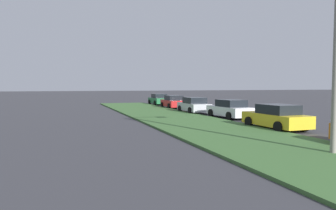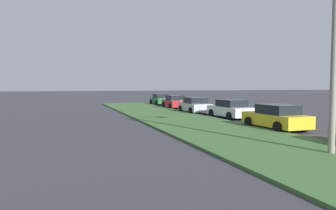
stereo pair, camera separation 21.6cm
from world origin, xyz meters
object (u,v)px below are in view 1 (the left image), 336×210
parked_car_yellow (276,117)px  parked_car_red (173,102)px  parked_car_green (159,99)px  parked_car_white (230,109)px  parked_car_silver (194,105)px

parked_car_yellow → parked_car_red: size_ratio=0.99×
parked_car_red → parked_car_green: size_ratio=1.01×
parked_car_red → parked_car_white: bearing=-175.6°
parked_car_white → parked_car_green: (18.39, 0.07, 0.00)m
parked_car_yellow → parked_car_silver: same height
parked_car_yellow → parked_car_silver: bearing=-0.9°
parked_car_yellow → parked_car_red: same height
parked_car_white → parked_car_green: 18.39m
parked_car_yellow → parked_car_green: size_ratio=1.00×
parked_car_silver → parked_car_red: size_ratio=1.00×
parked_car_yellow → parked_car_green: bearing=-2.6°
parked_car_white → parked_car_silver: (5.32, 0.73, 0.00)m
parked_car_white → parked_car_red: bearing=-0.2°
parked_car_red → parked_car_green: same height
parked_car_yellow → parked_car_silver: size_ratio=1.00×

